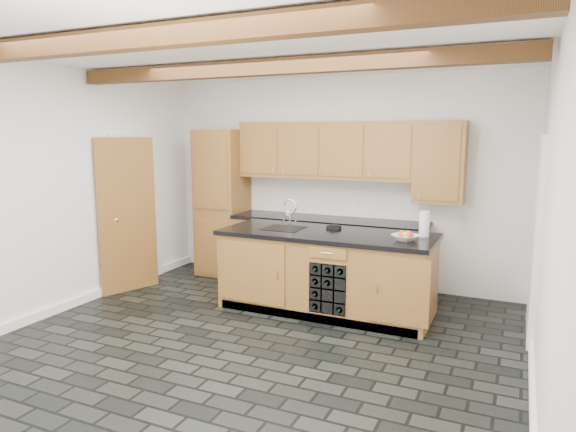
{
  "coord_description": "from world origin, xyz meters",
  "views": [
    {
      "loc": [
        2.3,
        -4.14,
        2.05
      ],
      "look_at": [
        0.04,
        0.8,
        1.17
      ],
      "focal_mm": 32.0,
      "sensor_mm": 36.0,
      "label": 1
    }
  ],
  "objects_px": {
    "island": "(327,272)",
    "kitchen_scale": "(334,227)",
    "paper_towel": "(424,224)",
    "fruit_bowl": "(405,238)"
  },
  "relations": [
    {
      "from": "kitchen_scale",
      "to": "paper_towel",
      "type": "relative_size",
      "value": 0.6
    },
    {
      "from": "kitchen_scale",
      "to": "fruit_bowl",
      "type": "height_order",
      "value": "fruit_bowl"
    },
    {
      "from": "island",
      "to": "kitchen_scale",
      "type": "distance_m",
      "value": 0.54
    },
    {
      "from": "kitchen_scale",
      "to": "paper_towel",
      "type": "height_order",
      "value": "paper_towel"
    },
    {
      "from": "fruit_bowl",
      "to": "paper_towel",
      "type": "bearing_deg",
      "value": 64.85
    },
    {
      "from": "island",
      "to": "paper_towel",
      "type": "relative_size",
      "value": 8.81
    },
    {
      "from": "kitchen_scale",
      "to": "island",
      "type": "bearing_deg",
      "value": -83.59
    },
    {
      "from": "island",
      "to": "kitchen_scale",
      "type": "height_order",
      "value": "kitchen_scale"
    },
    {
      "from": "kitchen_scale",
      "to": "fruit_bowl",
      "type": "xyz_separation_m",
      "value": [
        0.92,
        -0.33,
        0.01
      ]
    },
    {
      "from": "island",
      "to": "kitchen_scale",
      "type": "xyz_separation_m",
      "value": [
        -0.0,
        0.24,
        0.49
      ]
    }
  ]
}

